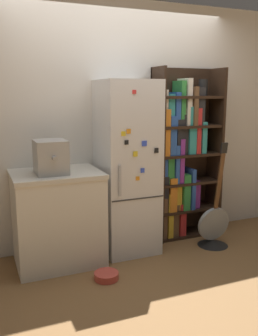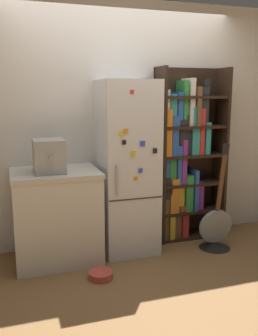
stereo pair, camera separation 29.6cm
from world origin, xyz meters
name	(u,v)px [view 1 (the left image)]	position (x,y,z in m)	size (l,w,h in m)	color
ground_plane	(133,254)	(0.00, 0.00, 0.00)	(16.00, 16.00, 0.00)	olive
wall_back	(116,125)	(0.00, 0.47, 1.30)	(8.00, 0.05, 2.60)	silver
refrigerator	(127,168)	(0.00, 0.17, 0.89)	(0.56, 0.59, 1.77)	silver
bookshelf	(180,157)	(0.71, 0.31, 0.93)	(0.78, 0.32, 1.92)	black
kitchen_counter	(58,218)	(-0.74, 0.13, 0.46)	(0.84, 0.66, 0.91)	silver
espresso_machine	(51,157)	(-0.80, 0.07, 1.07)	(0.28, 0.37, 0.31)	#A5A39E
guitar	(213,231)	(0.90, -0.11, 0.17)	(0.37, 0.33, 1.15)	black
pet_bowl	(106,275)	(-0.43, -0.39, 0.04)	(0.22, 0.22, 0.06)	#D84C3F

